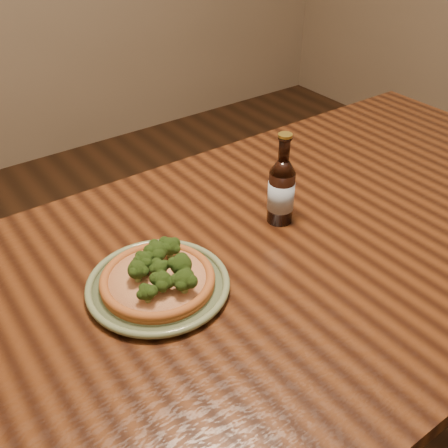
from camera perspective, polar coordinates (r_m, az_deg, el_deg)
table at (r=1.22m, az=9.36°, el=-4.35°), size 1.60×0.90×0.75m
plate at (r=1.00m, az=-7.18°, el=-6.61°), size 0.27×0.27×0.02m
pizza at (r=0.99m, az=-7.14°, el=-5.75°), size 0.22×0.22×0.07m
beer_bottle at (r=1.14m, az=6.25°, el=3.67°), size 0.06×0.06×0.21m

